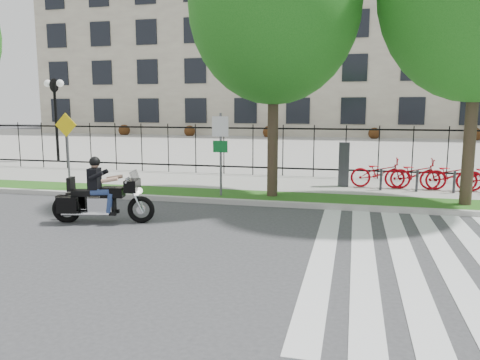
# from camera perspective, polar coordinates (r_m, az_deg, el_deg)

# --- Properties ---
(ground) EXTENTS (120.00, 120.00, 0.00)m
(ground) POSITION_cam_1_polar(r_m,az_deg,el_deg) (9.73, -3.03, -7.98)
(ground) COLOR #353538
(ground) RESTS_ON ground
(curb) EXTENTS (60.00, 0.20, 0.15)m
(curb) POSITION_cam_1_polar(r_m,az_deg,el_deg) (13.57, 1.97, -2.80)
(curb) COLOR #ABA9A1
(curb) RESTS_ON ground
(grass_verge) EXTENTS (60.00, 1.50, 0.15)m
(grass_verge) POSITION_cam_1_polar(r_m,az_deg,el_deg) (14.39, 2.66, -2.14)
(grass_verge) COLOR #224A12
(grass_verge) RESTS_ON ground
(sidewalk) EXTENTS (60.00, 3.50, 0.15)m
(sidewalk) POSITION_cam_1_polar(r_m,az_deg,el_deg) (16.81, 4.31, -0.56)
(sidewalk) COLOR gray
(sidewalk) RESTS_ON ground
(plaza) EXTENTS (80.00, 34.00, 0.10)m
(plaza) POSITION_cam_1_polar(r_m,az_deg,el_deg) (34.13, 9.19, 4.09)
(plaza) COLOR gray
(plaza) RESTS_ON ground
(crosswalk_stripes) EXTENTS (5.70, 8.00, 0.01)m
(crosswalk_stripes) POSITION_cam_1_polar(r_m,az_deg,el_deg) (9.58, 26.21, -9.14)
(crosswalk_stripes) COLOR silver
(crosswalk_stripes) RESTS_ON ground
(iron_fence) EXTENTS (30.00, 0.06, 2.00)m
(iron_fence) POSITION_cam_1_polar(r_m,az_deg,el_deg) (18.39, 5.25, 3.62)
(iron_fence) COLOR black
(iron_fence) RESTS_ON sidewalk
(office_building) EXTENTS (60.00, 21.90, 20.15)m
(office_building) POSITION_cam_1_polar(r_m,az_deg,el_deg) (54.37, 11.24, 16.25)
(office_building) COLOR gray
(office_building) RESTS_ON ground
(lamp_post_left) EXTENTS (1.06, 0.70, 4.25)m
(lamp_post_left) POSITION_cam_1_polar(r_m,az_deg,el_deg) (25.57, -21.64, 9.11)
(lamp_post_left) COLOR black
(lamp_post_left) RESTS_ON ground
(street_tree_1) EXTENTS (4.97, 4.97, 8.45)m
(street_tree_1) POSITION_cam_1_polar(r_m,az_deg,el_deg) (14.36, 4.19, 20.54)
(street_tree_1) COLOR #33271B
(street_tree_1) RESTS_ON grass_verge
(sign_pole_regulatory) EXTENTS (0.50, 0.09, 2.50)m
(sign_pole_regulatory) POSITION_cam_1_polar(r_m,az_deg,el_deg) (14.08, -2.40, 4.47)
(sign_pole_regulatory) COLOR #59595B
(sign_pole_regulatory) RESTS_ON grass_verge
(sign_pole_warning) EXTENTS (0.78, 0.09, 2.49)m
(sign_pole_warning) POSITION_cam_1_polar(r_m,az_deg,el_deg) (16.33, -20.33, 4.54)
(sign_pole_warning) COLOR #59595B
(sign_pole_warning) RESTS_ON grass_verge
(motorcycle_rider) EXTENTS (2.53, 1.01, 1.97)m
(motorcycle_rider) POSITION_cam_1_polar(r_m,az_deg,el_deg) (11.95, -16.46, -1.93)
(motorcycle_rider) COLOR black
(motorcycle_rider) RESTS_ON ground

